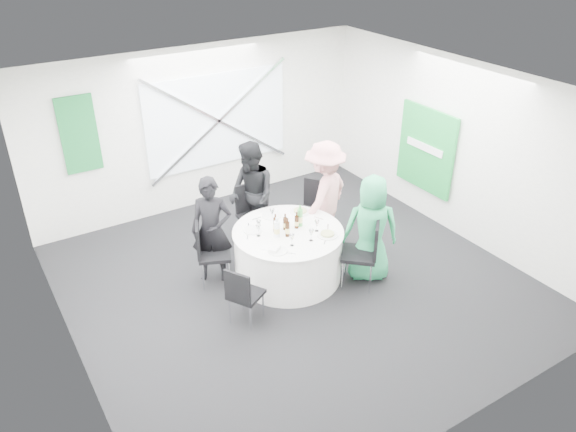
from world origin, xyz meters
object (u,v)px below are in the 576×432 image
chair_back_left (208,249)px  chair_back_right (314,206)px  person_woman_pink (324,195)px  chair_front_right (366,248)px  person_man_back (252,195)px  banquet_table (288,254)px  clear_water_bottle (277,229)px  person_man_back_left (212,230)px  chair_front_left (242,292)px  green_water_bottle (300,218)px  person_woman_green (371,229)px  chair_back (251,210)px

chair_back_left → chair_back_right: (1.96, 0.25, 0.01)m
chair_back_left → person_woman_pink: 1.99m
chair_front_right → person_man_back: (-0.76, 1.86, 0.23)m
chair_back_left → chair_back_right: 1.97m
banquet_table → clear_water_bottle: size_ratio=5.33×
person_man_back → person_man_back_left: bearing=-57.2°
chair_front_left → green_water_bottle: size_ratio=2.64×
chair_front_left → person_woman_pink: size_ratio=0.49×
chair_back_left → clear_water_bottle: clear_water_bottle is taller
chair_front_left → person_woman_green: (2.03, -0.01, 0.30)m
banquet_table → person_woman_green: size_ratio=0.99×
chair_front_right → person_woman_pink: 1.25m
chair_front_right → chair_front_left: (-1.84, 0.16, -0.12)m
person_man_back → person_woman_pink: (0.91, -0.65, 0.02)m
banquet_table → chair_back_left: bearing=156.0°
chair_back_right → person_man_back_left: bearing=-122.3°
chair_front_right → chair_front_left: bearing=-51.6°
person_man_back_left → chair_front_right: bearing=-6.1°
person_woman_green → person_woman_pink: bearing=-56.3°
chair_back → green_water_bottle: size_ratio=3.03×
chair_back → clear_water_bottle: size_ratio=3.32×
chair_front_right → chair_front_left: chair_front_right is taller
chair_front_left → person_woman_green: bearing=-120.0°
banquet_table → chair_back_left: (-1.03, 0.46, 0.19)m
person_man_back_left → green_water_bottle: (1.13, -0.51, 0.10)m
person_man_back_left → person_woman_green: size_ratio=0.99×
chair_back_right → person_man_back: size_ratio=0.59×
green_water_bottle → clear_water_bottle: 0.44m
chair_back_left → person_man_back: bearing=-34.2°
chair_back_left → green_water_bottle: bearing=-84.4°
person_woman_green → chair_front_right: bearing=69.6°
chair_back_right → person_woman_pink: (0.01, -0.24, 0.28)m
chair_back_right → person_woman_pink: size_ratio=0.57×
chair_back_right → chair_back: bearing=-152.1°
person_woman_pink → chair_front_right: bearing=56.9°
chair_front_right → person_woman_pink: bearing=-143.7°
chair_back_left → chair_front_right: (1.83, -1.21, 0.04)m
chair_back_right → clear_water_bottle: bearing=-93.9°
clear_water_bottle → person_woman_green: bearing=-25.4°
banquet_table → chair_back: bearing=88.4°
chair_front_left → banquet_table: bearing=-90.0°
person_woman_green → green_water_bottle: person_woman_green is taller
green_water_bottle → person_woman_green: bearing=-40.5°
person_man_back_left → chair_back_right: bearing=36.2°
person_man_back_left → person_woman_pink: 1.85m
person_man_back → clear_water_bottle: bearing=-10.0°
chair_back_left → chair_front_right: chair_front_right is taller
person_woman_pink → person_woman_green: 1.08m
green_water_bottle → chair_front_left: bearing=-153.4°
chair_back → chair_back_left: bearing=-146.1°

